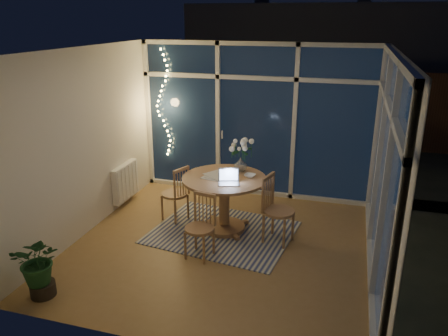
% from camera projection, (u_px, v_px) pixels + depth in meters
% --- Properties ---
extents(floor, '(4.00, 4.00, 0.00)m').
position_uv_depth(floor, '(222.00, 245.00, 5.99)').
color(floor, olive).
rests_on(floor, ground).
extents(ceiling, '(4.00, 4.00, 0.00)m').
position_uv_depth(ceiling, '(222.00, 50.00, 5.13)').
color(ceiling, white).
rests_on(ceiling, wall_back).
extents(wall_back, '(4.00, 0.04, 2.60)m').
position_uv_depth(wall_back, '(256.00, 121.00, 7.37)').
color(wall_back, silver).
rests_on(wall_back, floor).
extents(wall_front, '(4.00, 0.04, 2.60)m').
position_uv_depth(wall_front, '(156.00, 223.00, 3.75)').
color(wall_front, silver).
rests_on(wall_front, floor).
extents(wall_left, '(0.04, 4.00, 2.60)m').
position_uv_depth(wall_left, '(85.00, 143.00, 6.09)').
color(wall_left, silver).
rests_on(wall_left, floor).
extents(wall_right, '(0.04, 4.00, 2.60)m').
position_uv_depth(wall_right, '(388.00, 170.00, 5.03)').
color(wall_right, silver).
rests_on(wall_right, floor).
extents(window_wall_back, '(4.00, 0.10, 2.60)m').
position_uv_depth(window_wall_back, '(256.00, 121.00, 7.34)').
color(window_wall_back, silver).
rests_on(window_wall_back, floor).
extents(window_wall_right, '(0.10, 4.00, 2.60)m').
position_uv_depth(window_wall_right, '(385.00, 170.00, 5.04)').
color(window_wall_right, silver).
rests_on(window_wall_right, floor).
extents(radiator, '(0.10, 0.70, 0.58)m').
position_uv_depth(radiator, '(125.00, 181.00, 7.19)').
color(radiator, white).
rests_on(radiator, wall_left).
extents(fairy_lights, '(0.24, 0.10, 1.85)m').
position_uv_depth(fairy_lights, '(163.00, 104.00, 7.63)').
color(fairy_lights, '#EDCA5F').
rests_on(fairy_lights, window_wall_back).
extents(garden_patio, '(12.00, 6.00, 0.10)m').
position_uv_depth(garden_patio, '(302.00, 151.00, 10.41)').
color(garden_patio, black).
rests_on(garden_patio, ground).
extents(garden_fence, '(11.00, 0.08, 1.80)m').
position_uv_depth(garden_fence, '(286.00, 106.00, 10.67)').
color(garden_fence, '#3D2616').
rests_on(garden_fence, ground).
extents(neighbour_roof, '(7.00, 3.00, 2.20)m').
position_uv_depth(neighbour_roof, '(314.00, 44.00, 12.88)').
color(neighbour_roof, '#363A41').
rests_on(neighbour_roof, ground).
extents(garden_shrubs, '(0.90, 0.90, 0.90)m').
position_uv_depth(garden_shrubs, '(232.00, 144.00, 9.13)').
color(garden_shrubs, black).
rests_on(garden_shrubs, ground).
extents(rug, '(2.14, 1.80, 0.01)m').
position_uv_depth(rug, '(222.00, 232.00, 6.35)').
color(rug, beige).
rests_on(rug, floor).
extents(dining_table, '(1.35, 1.35, 0.82)m').
position_uv_depth(dining_table, '(224.00, 204.00, 6.31)').
color(dining_table, '#A67F4B').
rests_on(dining_table, floor).
extents(chair_left, '(0.53, 0.53, 0.89)m').
position_uv_depth(chair_left, '(175.00, 193.00, 6.62)').
color(chair_left, '#A67F4B').
rests_on(chair_left, floor).
extents(chair_right, '(0.55, 0.55, 0.97)m').
position_uv_depth(chair_right, '(279.00, 210.00, 5.94)').
color(chair_right, '#A67F4B').
rests_on(chair_right, floor).
extents(chair_front, '(0.46, 0.46, 0.86)m').
position_uv_depth(chair_front, '(199.00, 227.00, 5.57)').
color(chair_front, '#A67F4B').
rests_on(chair_front, floor).
extents(laptop, '(0.34, 0.32, 0.21)m').
position_uv_depth(laptop, '(229.00, 177.00, 5.90)').
color(laptop, '#B6B6BA').
rests_on(laptop, dining_table).
extents(flower_vase, '(0.23, 0.23, 0.21)m').
position_uv_depth(flower_vase, '(241.00, 164.00, 6.40)').
color(flower_vase, white).
rests_on(flower_vase, dining_table).
extents(bowl, '(0.17, 0.17, 0.04)m').
position_uv_depth(bowl, '(250.00, 176.00, 6.19)').
color(bowl, white).
rests_on(bowl, dining_table).
extents(newspapers, '(0.45, 0.41, 0.02)m').
position_uv_depth(newspapers, '(219.00, 176.00, 6.18)').
color(newspapers, silver).
rests_on(newspapers, dining_table).
extents(phone, '(0.11, 0.07, 0.01)m').
position_uv_depth(phone, '(221.00, 178.00, 6.14)').
color(phone, black).
rests_on(phone, dining_table).
extents(potted_plant, '(0.66, 0.61, 0.76)m').
position_uv_depth(potted_plant, '(39.00, 266.00, 4.80)').
color(potted_plant, '#18431E').
rests_on(potted_plant, floor).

